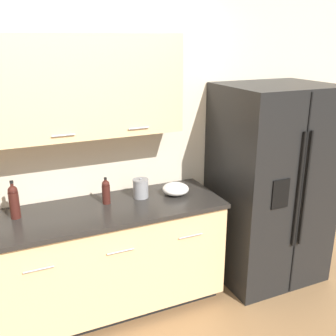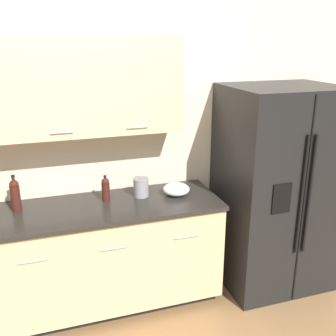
{
  "view_description": "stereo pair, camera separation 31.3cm",
  "coord_description": "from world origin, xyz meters",
  "px_view_note": "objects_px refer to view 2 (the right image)",
  "views": [
    {
      "loc": [
        -0.43,
        -1.87,
        2.15
      ],
      "look_at": [
        0.79,
        0.84,
        1.16
      ],
      "focal_mm": 42.0,
      "sensor_mm": 36.0,
      "label": 1
    },
    {
      "loc": [
        -0.13,
        -1.99,
        2.15
      ],
      "look_at": [
        0.79,
        0.84,
        1.16
      ],
      "focal_mm": 42.0,
      "sensor_mm": 36.0,
      "label": 2
    }
  ],
  "objects_px": {
    "mixing_bowl": "(176,189)",
    "refrigerator": "(276,189)",
    "wine_bottle": "(15,195)",
    "steel_canister": "(141,187)",
    "oil_bottle": "(106,189)"
  },
  "relations": [
    {
      "from": "wine_bottle",
      "to": "steel_canister",
      "type": "height_order",
      "value": "wine_bottle"
    },
    {
      "from": "oil_bottle",
      "to": "mixing_bowl",
      "type": "distance_m",
      "value": 0.58
    },
    {
      "from": "steel_canister",
      "to": "mixing_bowl",
      "type": "relative_size",
      "value": 0.78
    },
    {
      "from": "refrigerator",
      "to": "mixing_bowl",
      "type": "xyz_separation_m",
      "value": [
        -0.89,
        0.1,
        0.07
      ]
    },
    {
      "from": "refrigerator",
      "to": "wine_bottle",
      "type": "bearing_deg",
      "value": 175.52
    },
    {
      "from": "wine_bottle",
      "to": "oil_bottle",
      "type": "height_order",
      "value": "wine_bottle"
    },
    {
      "from": "refrigerator",
      "to": "wine_bottle",
      "type": "xyz_separation_m",
      "value": [
        -2.14,
        0.17,
        0.15
      ]
    },
    {
      "from": "refrigerator",
      "to": "mixing_bowl",
      "type": "distance_m",
      "value": 0.9
    },
    {
      "from": "wine_bottle",
      "to": "steel_canister",
      "type": "xyz_separation_m",
      "value": [
        0.96,
        -0.01,
        -0.05
      ]
    },
    {
      "from": "mixing_bowl",
      "to": "refrigerator",
      "type": "bearing_deg",
      "value": -6.41
    },
    {
      "from": "wine_bottle",
      "to": "steel_canister",
      "type": "distance_m",
      "value": 0.96
    },
    {
      "from": "oil_bottle",
      "to": "mixing_bowl",
      "type": "height_order",
      "value": "oil_bottle"
    },
    {
      "from": "refrigerator",
      "to": "wine_bottle",
      "type": "height_order",
      "value": "refrigerator"
    },
    {
      "from": "steel_canister",
      "to": "wine_bottle",
      "type": "bearing_deg",
      "value": 179.59
    },
    {
      "from": "wine_bottle",
      "to": "mixing_bowl",
      "type": "relative_size",
      "value": 1.29
    }
  ]
}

